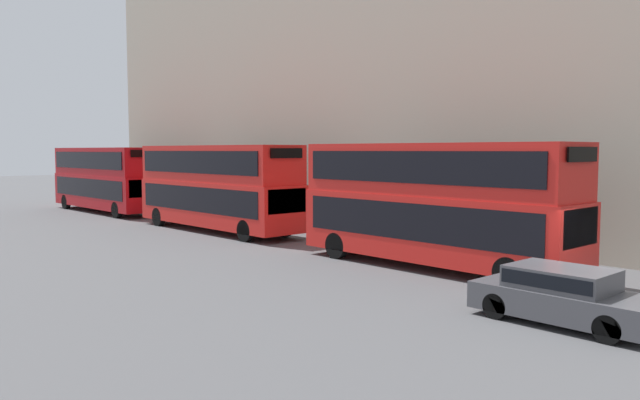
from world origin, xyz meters
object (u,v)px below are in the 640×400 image
object	(u,v)px
pedestrian	(243,208)
bus_leading	(433,200)
car_dark_sedan	(563,294)
bus_second_in_queue	(217,184)
bus_third_in_queue	(105,177)

from	to	relation	value
pedestrian	bus_leading	bearing A→B (deg)	-100.94
bus_leading	car_dark_sedan	xyz separation A→B (m)	(-3.40, -6.43, -1.70)
bus_leading	pedestrian	bearing A→B (deg)	79.06
bus_leading	pedestrian	distance (m)	15.86
car_dark_sedan	bus_leading	bearing A→B (deg)	62.12
bus_second_in_queue	pedestrian	world-z (taller)	bus_second_in_queue
bus_third_in_queue	pedestrian	distance (m)	11.98
bus_second_in_queue	bus_third_in_queue	world-z (taller)	bus_second_in_queue
bus_leading	bus_second_in_queue	distance (m)	13.62
pedestrian	car_dark_sedan	bearing A→B (deg)	-106.26
bus_leading	car_dark_sedan	size ratio (longest dim) A/B	2.48
bus_leading	bus_second_in_queue	xyz separation A→B (m)	(0.00, 13.62, -0.00)
bus_second_in_queue	car_dark_sedan	bearing A→B (deg)	-99.63
bus_third_in_queue	pedestrian	bearing A→B (deg)	-75.40
bus_leading	bus_third_in_queue	size ratio (longest dim) A/B	0.92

